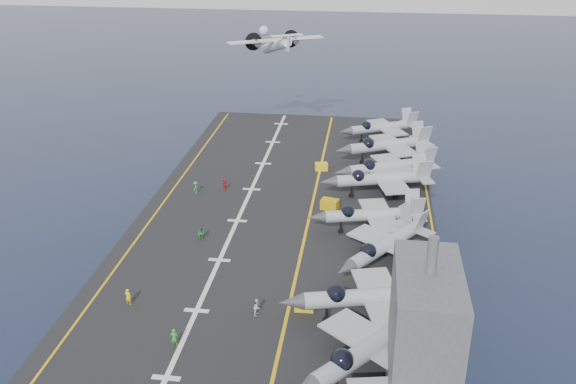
# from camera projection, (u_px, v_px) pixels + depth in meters

# --- Properties ---
(ground) EXTENTS (500.00, 500.00, 0.00)m
(ground) POSITION_uv_depth(u_px,v_px,m) (284.00, 293.00, 85.08)
(ground) COLOR #142135
(ground) RESTS_ON ground
(hull) EXTENTS (36.00, 90.00, 10.00)m
(hull) POSITION_uv_depth(u_px,v_px,m) (284.00, 261.00, 83.04)
(hull) COLOR #56595E
(hull) RESTS_ON ground
(flight_deck) EXTENTS (38.00, 92.00, 0.40)m
(flight_deck) POSITION_uv_depth(u_px,v_px,m) (284.00, 225.00, 80.92)
(flight_deck) COLOR black
(flight_deck) RESTS_ON hull
(foul_line) EXTENTS (0.35, 90.00, 0.02)m
(foul_line) POSITION_uv_depth(u_px,v_px,m) (308.00, 225.00, 80.47)
(foul_line) COLOR gold
(foul_line) RESTS_ON flight_deck
(landing_centerline) EXTENTS (0.50, 90.00, 0.02)m
(landing_centerline) POSITION_uv_depth(u_px,v_px,m) (237.00, 221.00, 81.54)
(landing_centerline) COLOR silver
(landing_centerline) RESTS_ON flight_deck
(deck_edge_port) EXTENTS (0.25, 90.00, 0.02)m
(deck_edge_port) POSITION_uv_depth(u_px,v_px,m) (154.00, 216.00, 82.84)
(deck_edge_port) COLOR gold
(deck_edge_port) RESTS_ON flight_deck
(deck_edge_stbd) EXTENTS (0.25, 90.00, 0.02)m
(deck_edge_stbd) POSITION_uv_depth(u_px,v_px,m) (433.00, 232.00, 78.64)
(deck_edge_stbd) COLOR gold
(deck_edge_stbd) RESTS_ON flight_deck
(island_superstructure) EXTENTS (5.00, 10.00, 15.00)m
(island_superstructure) POSITION_uv_depth(u_px,v_px,m) (425.00, 324.00, 48.84)
(island_superstructure) COLOR #56595E
(island_superstructure) RESTS_ON flight_deck
(fighter_jet_1) EXTENTS (18.66, 19.35, 5.62)m
(fighter_jet_1) POSITION_uv_depth(u_px,v_px,m) (371.00, 346.00, 53.91)
(fighter_jet_1) COLOR #929AA2
(fighter_jet_1) RESTS_ON flight_deck
(fighter_jet_2) EXTENTS (17.89, 14.09, 5.48)m
(fighter_jet_2) POSITION_uv_depth(u_px,v_px,m) (372.00, 295.00, 61.03)
(fighter_jet_2) COLOR gray
(fighter_jet_2) RESTS_ON flight_deck
(fighter_jet_3) EXTENTS (16.56, 17.68, 5.11)m
(fighter_jet_3) POSITION_uv_depth(u_px,v_px,m) (386.00, 244.00, 70.73)
(fighter_jet_3) COLOR gray
(fighter_jet_3) RESTS_ON flight_deck
(fighter_jet_4) EXTENTS (15.91, 12.41, 4.90)m
(fighter_jet_4) POSITION_uv_depth(u_px,v_px,m) (373.00, 214.00, 77.87)
(fighter_jet_4) COLOR #949EA5
(fighter_jet_4) RESTS_ON flight_deck
(fighter_jet_5) EXTENTS (17.56, 14.04, 5.33)m
(fighter_jet_5) POSITION_uv_depth(u_px,v_px,m) (382.00, 178.00, 87.62)
(fighter_jet_5) COLOR #8F989F
(fighter_jet_5) RESTS_ON flight_deck
(fighter_jet_6) EXTENTS (18.08, 15.59, 5.29)m
(fighter_jet_6) POSITION_uv_depth(u_px,v_px,m) (391.00, 165.00, 91.82)
(fighter_jet_6) COLOR #959BA4
(fighter_jet_6) RESTS_ON flight_deck
(fighter_jet_7) EXTENTS (18.64, 16.17, 5.44)m
(fighter_jet_7) POSITION_uv_depth(u_px,v_px,m) (388.00, 144.00, 99.84)
(fighter_jet_7) COLOR gray
(fighter_jet_7) RESTS_ON flight_deck
(fighter_jet_8) EXTENTS (16.70, 14.59, 4.86)m
(fighter_jet_8) POSITION_uv_depth(u_px,v_px,m) (383.00, 126.00, 108.71)
(fighter_jet_8) COLOR #989EA8
(fighter_jet_8) RESTS_ON flight_deck
(tow_cart_a) EXTENTS (1.91, 1.27, 1.12)m
(tow_cart_a) POSITION_uv_depth(u_px,v_px,m) (304.00, 305.00, 63.42)
(tow_cart_a) COLOR gold
(tow_cart_a) RESTS_ON flight_deck
(tow_cart_b) EXTENTS (2.54, 1.99, 1.34)m
(tow_cart_b) POSITION_uv_depth(u_px,v_px,m) (330.00, 204.00, 84.52)
(tow_cart_b) COLOR #C0930C
(tow_cart_b) RESTS_ON flight_deck
(tow_cart_c) EXTENTS (2.08, 1.57, 1.12)m
(tow_cart_c) POSITION_uv_depth(u_px,v_px,m) (321.00, 167.00, 97.02)
(tow_cart_c) COLOR yellow
(tow_cart_c) RESTS_ON flight_deck
(crew_1) EXTENTS (1.17, 0.87, 1.79)m
(crew_1) POSITION_uv_depth(u_px,v_px,m) (128.00, 297.00, 64.10)
(crew_1) COLOR yellow
(crew_1) RESTS_ON flight_deck
(crew_2) EXTENTS (1.17, 0.93, 1.71)m
(crew_2) POSITION_uv_depth(u_px,v_px,m) (201.00, 234.00, 76.53)
(crew_2) COLOR #257C33
(crew_2) RESTS_ON flight_deck
(crew_3) EXTENTS (0.83, 1.14, 1.76)m
(crew_3) POSITION_uv_depth(u_px,v_px,m) (196.00, 188.00, 88.99)
(crew_3) COLOR #2E8D40
(crew_3) RESTS_ON flight_deck
(crew_4) EXTENTS (1.27, 1.31, 1.83)m
(crew_4) POSITION_uv_depth(u_px,v_px,m) (224.00, 185.00, 89.76)
(crew_4) COLOR red
(crew_4) RESTS_ON flight_deck
(crew_6) EXTENTS (1.33, 1.08, 1.92)m
(crew_6) POSITION_uv_depth(u_px,v_px,m) (174.00, 338.00, 57.92)
(crew_6) COLOR green
(crew_6) RESTS_ON flight_deck
(crew_7) EXTENTS (0.92, 1.18, 1.76)m
(crew_7) POSITION_uv_depth(u_px,v_px,m) (257.00, 307.00, 62.51)
(crew_7) COLOR silver
(crew_7) RESTS_ON flight_deck
(transport_plane) EXTENTS (23.80, 21.36, 4.67)m
(transport_plane) POSITION_uv_depth(u_px,v_px,m) (276.00, 46.00, 128.26)
(transport_plane) COLOR silver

